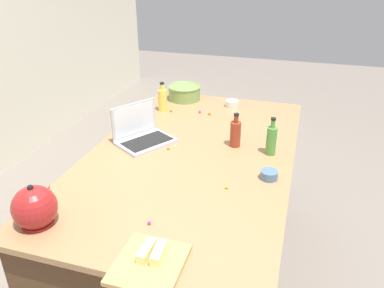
{
  "coord_description": "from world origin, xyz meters",
  "views": [
    {
      "loc": [
        -1.81,
        -0.55,
        1.89
      ],
      "look_at": [
        0.0,
        0.0,
        0.95
      ],
      "focal_mm": 35.72,
      "sensor_mm": 36.0,
      "label": 1
    }
  ],
  "objects_px": {
    "laptop": "(142,134)",
    "ramekin_medium": "(232,104)",
    "butter_stick_left": "(159,253)",
    "butter_stick_right": "(147,251)",
    "bottle_oil": "(163,99)",
    "bottle_soy": "(235,133)",
    "bottle_olive": "(271,140)",
    "ramekin_small": "(269,175)",
    "kettle": "(35,208)",
    "mixing_bowl_large": "(184,92)",
    "cutting_board": "(149,264)"
  },
  "relations": [
    {
      "from": "laptop",
      "to": "ramekin_medium",
      "type": "xyz_separation_m",
      "value": [
        0.72,
        -0.39,
        -0.02
      ]
    },
    {
      "from": "butter_stick_left",
      "to": "butter_stick_right",
      "type": "distance_m",
      "value": 0.05
    },
    {
      "from": "bottle_oil",
      "to": "bottle_soy",
      "type": "bearing_deg",
      "value": -124.25
    },
    {
      "from": "bottle_olive",
      "to": "ramekin_small",
      "type": "xyz_separation_m",
      "value": [
        -0.27,
        -0.02,
        -0.06
      ]
    },
    {
      "from": "bottle_olive",
      "to": "butter_stick_right",
      "type": "xyz_separation_m",
      "value": [
        -0.95,
        0.33,
        -0.05
      ]
    },
    {
      "from": "butter_stick_left",
      "to": "ramekin_small",
      "type": "height_order",
      "value": "butter_stick_left"
    },
    {
      "from": "kettle",
      "to": "ramekin_small",
      "type": "distance_m",
      "value": 1.07
    },
    {
      "from": "bottle_soy",
      "to": "kettle",
      "type": "relative_size",
      "value": 0.94
    },
    {
      "from": "bottle_olive",
      "to": "laptop",
      "type": "bearing_deg",
      "value": 94.59
    },
    {
      "from": "laptop",
      "to": "mixing_bowl_large",
      "type": "relative_size",
      "value": 1.54
    },
    {
      "from": "bottle_olive",
      "to": "ramekin_small",
      "type": "distance_m",
      "value": 0.28
    },
    {
      "from": "mixing_bowl_large",
      "to": "cutting_board",
      "type": "bearing_deg",
      "value": -166.18
    },
    {
      "from": "bottle_oil",
      "to": "bottle_soy",
      "type": "height_order",
      "value": "bottle_oil"
    },
    {
      "from": "ramekin_small",
      "to": "bottle_soy",
      "type": "bearing_deg",
      "value": 36.82
    },
    {
      "from": "butter_stick_right",
      "to": "ramekin_small",
      "type": "height_order",
      "value": "butter_stick_right"
    },
    {
      "from": "bottle_oil",
      "to": "ramekin_small",
      "type": "distance_m",
      "value": 1.09
    },
    {
      "from": "mixing_bowl_large",
      "to": "butter_stick_right",
      "type": "distance_m",
      "value": 1.72
    },
    {
      "from": "bottle_olive",
      "to": "ramekin_small",
      "type": "bearing_deg",
      "value": -174.87
    },
    {
      "from": "laptop",
      "to": "butter_stick_left",
      "type": "relative_size",
      "value": 3.46
    },
    {
      "from": "ramekin_small",
      "to": "bottle_oil",
      "type": "bearing_deg",
      "value": 49.2
    },
    {
      "from": "mixing_bowl_large",
      "to": "butter_stick_left",
      "type": "bearing_deg",
      "value": -165.17
    },
    {
      "from": "cutting_board",
      "to": "kettle",
      "type": "bearing_deg",
      "value": 80.37
    },
    {
      "from": "cutting_board",
      "to": "butter_stick_right",
      "type": "height_order",
      "value": "butter_stick_right"
    },
    {
      "from": "bottle_soy",
      "to": "bottle_olive",
      "type": "bearing_deg",
      "value": -101.36
    },
    {
      "from": "ramekin_small",
      "to": "kettle",
      "type": "bearing_deg",
      "value": 126.04
    },
    {
      "from": "butter_stick_right",
      "to": "ramekin_medium",
      "type": "bearing_deg",
      "value": 0.59
    },
    {
      "from": "kettle",
      "to": "bottle_olive",
      "type": "bearing_deg",
      "value": -43.19
    },
    {
      "from": "laptop",
      "to": "kettle",
      "type": "xyz_separation_m",
      "value": [
        -0.84,
        0.1,
        0.03
      ]
    },
    {
      "from": "bottle_olive",
      "to": "butter_stick_right",
      "type": "distance_m",
      "value": 1.01
    },
    {
      "from": "laptop",
      "to": "cutting_board",
      "type": "relative_size",
      "value": 1.43
    },
    {
      "from": "cutting_board",
      "to": "butter_stick_right",
      "type": "relative_size",
      "value": 2.41
    },
    {
      "from": "bottle_soy",
      "to": "bottle_oil",
      "type": "bearing_deg",
      "value": 55.75
    },
    {
      "from": "butter_stick_left",
      "to": "ramekin_small",
      "type": "xyz_separation_m",
      "value": [
        0.68,
        -0.31,
        -0.01
      ]
    },
    {
      "from": "butter_stick_right",
      "to": "ramekin_small",
      "type": "xyz_separation_m",
      "value": [
        0.69,
        -0.36,
        -0.01
      ]
    },
    {
      "from": "bottle_soy",
      "to": "butter_stick_left",
      "type": "distance_m",
      "value": 1.0
    },
    {
      "from": "bottle_olive",
      "to": "kettle",
      "type": "distance_m",
      "value": 1.23
    },
    {
      "from": "laptop",
      "to": "kettle",
      "type": "relative_size",
      "value": 1.78
    },
    {
      "from": "mixing_bowl_large",
      "to": "bottle_olive",
      "type": "distance_m",
      "value": 1.02
    },
    {
      "from": "butter_stick_right",
      "to": "bottle_oil",
      "type": "bearing_deg",
      "value": 18.54
    },
    {
      "from": "kettle",
      "to": "butter_stick_right",
      "type": "distance_m",
      "value": 0.51
    },
    {
      "from": "bottle_soy",
      "to": "butter_stick_left",
      "type": "relative_size",
      "value": 1.82
    },
    {
      "from": "mixing_bowl_large",
      "to": "kettle",
      "type": "xyz_separation_m",
      "value": [
        -1.61,
        0.11,
        0.02
      ]
    },
    {
      "from": "laptop",
      "to": "ramekin_small",
      "type": "bearing_deg",
      "value": -105.16
    },
    {
      "from": "laptop",
      "to": "cutting_board",
      "type": "height_order",
      "value": "laptop"
    },
    {
      "from": "bottle_oil",
      "to": "butter_stick_left",
      "type": "xyz_separation_m",
      "value": [
        -1.4,
        -0.51,
        -0.05
      ]
    },
    {
      "from": "laptop",
      "to": "butter_stick_right",
      "type": "distance_m",
      "value": 0.98
    },
    {
      "from": "laptop",
      "to": "cutting_board",
      "type": "xyz_separation_m",
      "value": [
        -0.93,
        -0.43,
        -0.04
      ]
    },
    {
      "from": "bottle_soy",
      "to": "butter_stick_right",
      "type": "xyz_separation_m",
      "value": [
        -0.99,
        0.13,
        -0.04
      ]
    },
    {
      "from": "laptop",
      "to": "butter_stick_left",
      "type": "xyz_separation_m",
      "value": [
        -0.89,
        -0.45,
        -0.01
      ]
    },
    {
      "from": "mixing_bowl_large",
      "to": "bottle_olive",
      "type": "relative_size",
      "value": 1.15
    }
  ]
}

